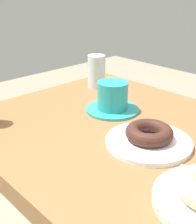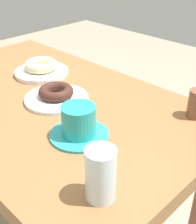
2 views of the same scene
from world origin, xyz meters
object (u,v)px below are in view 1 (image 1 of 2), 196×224
Objects in this scene: donut_chocolate_ring at (149,133)px; coffee_cup at (113,98)px; water_glass at (97,71)px; plate_chocolate_ring at (149,142)px.

donut_chocolate_ring is 0.21m from coffee_cup.
plate_chocolate_ring is at bearing -26.85° from water_glass.
plate_chocolate_ring is 0.21m from coffee_cup.
plate_chocolate_ring is 0.43m from water_glass.
water_glass reaches higher than donut_chocolate_ring.
water_glass is at bearing 149.08° from coffee_cup.
coffee_cup is at bearing 157.32° from donut_chocolate_ring.
donut_chocolate_ring is at bearing -22.68° from coffee_cup.
donut_chocolate_ring is 0.43m from water_glass.
plate_chocolate_ring is at bearing -90.00° from donut_chocolate_ring.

